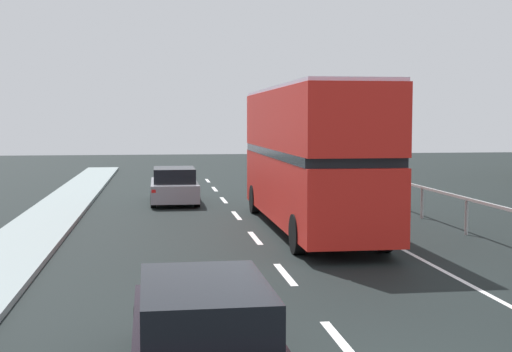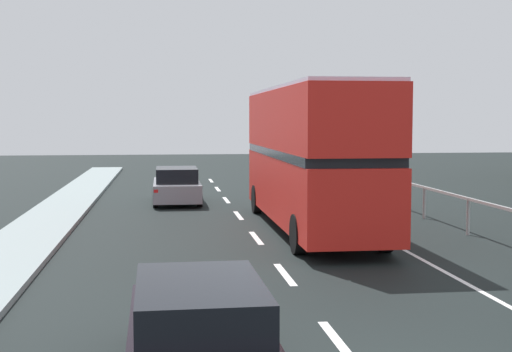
% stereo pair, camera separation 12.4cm
% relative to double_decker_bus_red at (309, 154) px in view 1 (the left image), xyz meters
% --- Properties ---
extents(lane_paint_markings, '(3.66, 46.00, 0.01)m').
position_rel_double_decker_bus_red_xyz_m(lane_paint_markings, '(0.31, -3.47, -2.30)').
color(lane_paint_markings, silver).
rests_on(lane_paint_markings, ground).
extents(bridge_side_railing, '(0.10, 42.00, 1.09)m').
position_rel_double_decker_bus_red_xyz_m(bridge_side_railing, '(4.32, -3.33, -1.42)').
color(bridge_side_railing, '#B0B2B2').
rests_on(bridge_side_railing, ground).
extents(double_decker_bus_red, '(2.50, 10.88, 4.30)m').
position_rel_double_decker_bus_red_xyz_m(double_decker_bus_red, '(0.00, 0.00, 0.00)').
color(double_decker_bus_red, red).
rests_on(double_decker_bus_red, ground).
extents(hatchback_car_near, '(1.82, 4.53, 1.38)m').
position_rel_double_decker_bus_red_xyz_m(hatchback_car_near, '(-3.99, -12.42, -1.64)').
color(hatchback_car_near, black).
rests_on(hatchback_car_near, ground).
extents(sedan_car_ahead, '(1.88, 4.38, 1.43)m').
position_rel_double_decker_bus_red_xyz_m(sedan_car_ahead, '(-3.88, 7.53, -1.62)').
color(sedan_car_ahead, gray).
rests_on(sedan_car_ahead, ground).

